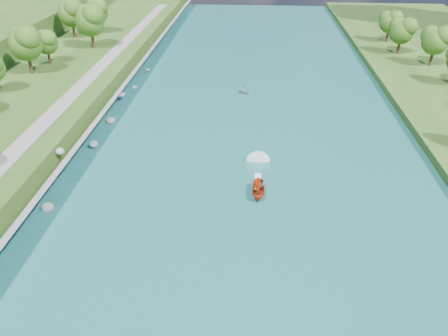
{
  "coord_description": "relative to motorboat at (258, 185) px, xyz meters",
  "views": [
    {
      "loc": [
        0.58,
        -40.56,
        32.81
      ],
      "look_at": [
        -3.03,
        10.2,
        2.5
      ],
      "focal_mm": 35.0,
      "sensor_mm": 36.0,
      "label": 1
    }
  ],
  "objects": [
    {
      "name": "ground",
      "position": [
        -1.67,
        -8.89,
        -0.83
      ],
      "size": [
        260.0,
        260.0,
        0.0
      ],
      "primitive_type": "plane",
      "color": "#2D5119",
      "rests_on": "ground"
    },
    {
      "name": "river_water",
      "position": [
        -1.67,
        11.11,
        -0.78
      ],
      "size": [
        55.0,
        240.0,
        0.1
      ],
      "primitive_type": "cube",
      "color": "#18565D",
      "rests_on": "ground"
    },
    {
      "name": "riprap_bank",
      "position": [
        -27.52,
        10.25,
        0.97
      ],
      "size": [
        4.32,
        236.0,
        4.17
      ],
      "color": "slate",
      "rests_on": "ground"
    },
    {
      "name": "riverside_path",
      "position": [
        -34.17,
        11.11,
        2.72
      ],
      "size": [
        3.0,
        200.0,
        0.1
      ],
      "primitive_type": "cube",
      "color": "gray",
      "rests_on": "berm_west"
    },
    {
      "name": "motorboat",
      "position": [
        0.0,
        0.0,
        0.0
      ],
      "size": [
        3.6,
        18.98,
        2.02
      ],
      "rotation": [
        0.0,
        0.0,
        3.13
      ],
      "color": "red",
      "rests_on": "river_water"
    },
    {
      "name": "raft",
      "position": [
        -2.99,
        35.72,
        -0.39
      ],
      "size": [
        3.22,
        3.16,
        1.53
      ],
      "rotation": [
        0.0,
        0.0,
        0.84
      ],
      "color": "gray",
      "rests_on": "river_water"
    }
  ]
}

